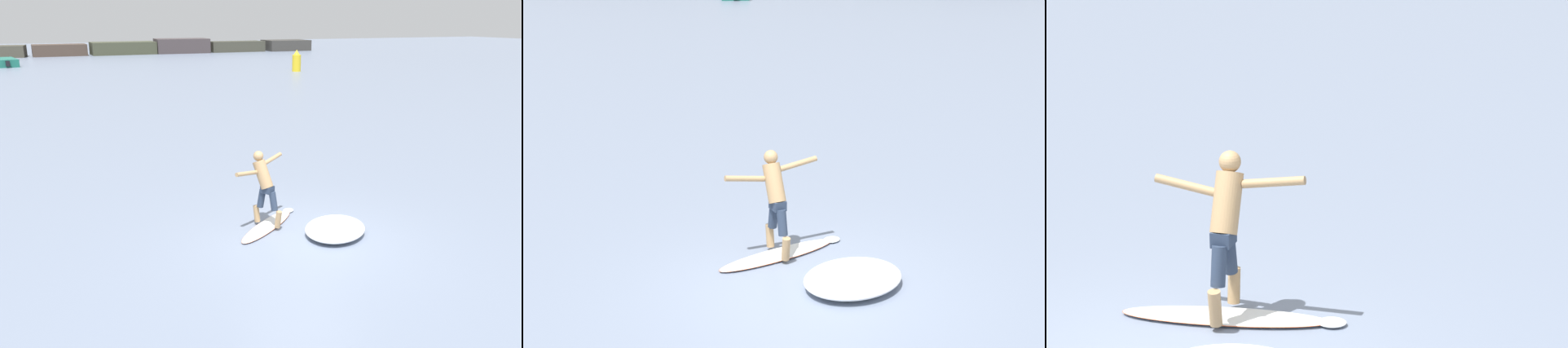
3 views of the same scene
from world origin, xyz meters
TOP-DOWN VIEW (x-y plane):
  - surfboard at (-0.44, 1.00)m, footprint 2.02×1.75m
  - surfer at (-0.53, 1.07)m, footprint 1.41×1.00m

SIDE VIEW (x-z plane):
  - surfboard at x=-0.44m, z-range -0.07..0.13m
  - surfer at x=-0.53m, z-range 0.21..1.88m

